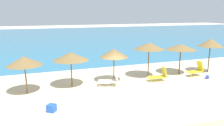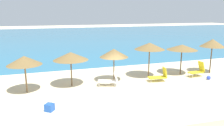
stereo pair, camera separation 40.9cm
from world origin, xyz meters
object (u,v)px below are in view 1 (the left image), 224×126
Objects in this scene: beach_umbrella_4 at (149,46)px; beach_umbrella_3 at (114,53)px; beach_umbrella_5 at (181,47)px; lounge_chair_1 at (110,80)px; lounge_chair_2 at (197,70)px; beach_umbrella_1 at (24,61)px; lounge_chair_0 at (159,75)px; cooler_box at (52,108)px; beach_umbrella_2 at (71,56)px; beach_ball at (207,77)px; beach_umbrella_6 at (211,43)px.

beach_umbrella_3 is at bearing -174.60° from beach_umbrella_4.
beach_umbrella_5 is 1.65× the size of lounge_chair_1.
beach_umbrella_4 is 2.07× the size of lounge_chair_2.
beach_umbrella_1 is 0.96× the size of beach_umbrella_5.
beach_umbrella_1 is 9.85m from lounge_chair_0.
beach_umbrella_1 reaches higher than lounge_chair_2.
beach_umbrella_5 reaches higher than beach_umbrella_1.
cooler_box is at bearing -159.92° from beach_umbrella_5.
beach_umbrella_3 is 3.15m from beach_umbrella_4.
beach_ball is at bearing -9.84° from beach_umbrella_2.
lounge_chair_1 is at bearing 34.27° from cooler_box.
beach_umbrella_4 is at bearing 21.30° from lounge_chair_0.
lounge_chair_0 is 1.05× the size of lounge_chair_2.
beach_umbrella_2 is 0.97× the size of beach_umbrella_5.
beach_umbrella_5 reaches higher than beach_umbrella_3.
beach_umbrella_2 is at bearing 89.24° from lounge_chair_0.
beach_umbrella_2 is at bearing -178.67° from beach_umbrella_5.
lounge_chair_1 is 3.66× the size of cooler_box.
cooler_box is (-8.07, -4.09, -2.38)m from beach_umbrella_4.
beach_umbrella_1 is 9.41m from beach_umbrella_4.
lounge_chair_1 is 8.02m from beach_ball.
beach_umbrella_6 reaches higher than lounge_chair_1.
beach_umbrella_5 is 2.29m from lounge_chair_2.
beach_umbrella_6 is at bearing 46.68° from beach_ball.
beach_umbrella_2 is 9.38m from beach_umbrella_5.
beach_umbrella_5 is at bearing 20.08° from cooler_box.
beach_umbrella_2 is 0.87× the size of beach_umbrella_4.
beach_umbrella_4 is at bearing 3.92° from beach_umbrella_1.
lounge_chair_1 is (2.63, -0.87, -1.75)m from beach_umbrella_2.
lounge_chair_2 is at bearing -14.87° from beach_umbrella_4.
beach_umbrella_1 is 13.85m from beach_ball.
beach_umbrella_3 is 7.86× the size of beach_ball.
beach_umbrella_6 is at bearing -5.12° from beach_umbrella_4.
lounge_chair_2 is at bearing -4.50° from beach_umbrella_2.
cooler_box is at bearing -142.51° from beach_umbrella_3.
lounge_chair_0 is at bearing 18.86° from cooler_box.
beach_ball is (3.95, -0.85, -0.28)m from lounge_chair_0.
beach_umbrella_4 reaches higher than beach_umbrella_3.
beach_umbrella_5 is 2.75m from beach_umbrella_6.
lounge_chair_1 is (-6.75, -1.09, -1.90)m from beach_umbrella_5.
beach_umbrella_3 is 3.98m from lounge_chair_0.
beach_umbrella_5 is at bearing 2.82° from beach_umbrella_1.
lounge_chair_1 is (-9.43, -0.61, -2.21)m from beach_umbrella_6.
lounge_chair_2 is (3.70, 0.17, 0.10)m from lounge_chair_0.
beach_umbrella_2 is 1.80× the size of lounge_chair_2.
cooler_box is (-4.37, -2.97, -0.25)m from lounge_chair_1.
lounge_chair_2 reaches higher than lounge_chair_1.
beach_ball is at bearing -94.41° from lounge_chair_0.
beach_umbrella_2 is at bearing 170.16° from beach_ball.
beach_umbrella_4 is 4.42m from lounge_chair_1.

